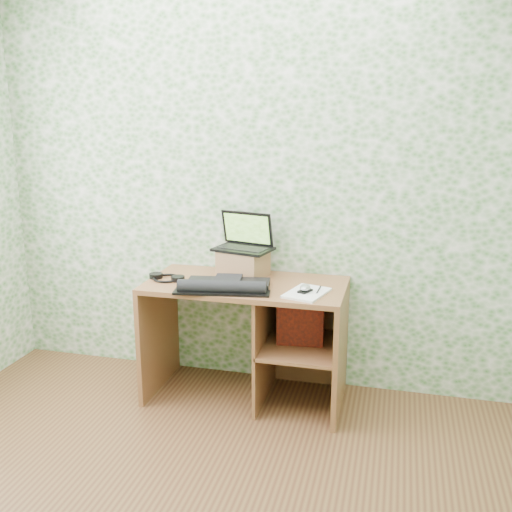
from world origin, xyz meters
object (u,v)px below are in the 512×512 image
(keyboard, at_px, (225,285))
(notepad, at_px, (307,293))
(riser, at_px, (243,263))
(desk, at_px, (259,324))
(laptop, at_px, (245,241))

(keyboard, xyz_separation_m, notepad, (0.47, 0.04, -0.02))
(riser, distance_m, notepad, 0.53)
(desk, bearing_deg, laptop, 131.07)
(keyboard, bearing_deg, laptop, 77.37)
(riser, xyz_separation_m, notepad, (0.45, -0.27, -0.08))
(desk, xyz_separation_m, riser, (-0.13, 0.12, 0.35))
(riser, bearing_deg, notepad, -31.01)
(desk, xyz_separation_m, keyboard, (-0.16, -0.19, 0.30))
(keyboard, height_order, notepad, keyboard)
(desk, relative_size, laptop, 3.08)
(laptop, bearing_deg, notepad, -21.08)
(desk, distance_m, riser, 0.39)
(riser, height_order, notepad, riser)
(laptop, xyz_separation_m, notepad, (0.45, -0.31, -0.21))
(riser, height_order, keyboard, riser)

